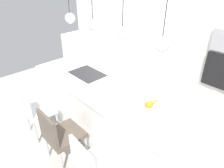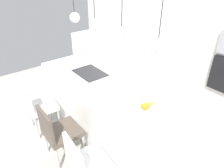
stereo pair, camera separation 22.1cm
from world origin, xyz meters
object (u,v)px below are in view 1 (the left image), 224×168
Objects in this scene: oven at (222,72)px; chair_near at (35,109)px; chair_middle at (60,134)px; chair_far at (93,165)px; fruit_bowl at (148,108)px.

chair_near is (-1.75, -2.42, -0.44)m from oven.
chair_middle is 0.70m from chair_far.
chair_far is (-0.13, -0.76, -0.46)m from fruit_bowl.
oven is 3.02m from chair_near.
chair_far is at bearing 0.59° from chair_middle.
chair_near reaches higher than chair_middle.
fruit_bowl is 0.35× the size of chair_far.
fruit_bowl is 0.90m from chair_far.
chair_near is 0.72m from chair_middle.
chair_near is at bearing -153.92° from fruit_bowl.
oven is 0.64× the size of chair_far.
oven is 0.65× the size of chair_middle.
chair_near is 1.42m from chair_far.
chair_near is 1.01× the size of chair_far.
oven is (0.20, 1.66, -0.02)m from fruit_bowl.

